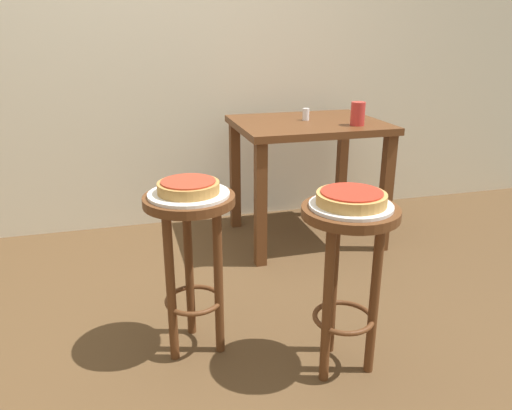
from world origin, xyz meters
TOP-DOWN VIEW (x-y plane):
  - ground_plane at (0.00, 0.00)m, footprint 6.00×6.00m
  - stool_foreground at (0.60, -0.13)m, footprint 0.35×0.35m
  - serving_plate_foreground at (0.60, -0.13)m, footprint 0.29×0.29m
  - pizza_foreground at (0.60, -0.13)m, footprint 0.24×0.24m
  - stool_middle at (0.07, 0.15)m, footprint 0.35×0.35m
  - serving_plate_middle at (0.07, 0.15)m, footprint 0.31×0.31m
  - pizza_middle at (0.07, 0.15)m, footprint 0.23×0.23m
  - dining_table at (0.92, 1.11)m, footprint 0.85×0.70m
  - cup_near_edge at (1.13, 0.91)m, footprint 0.08×0.08m
  - condiment_shaker at (0.91, 1.14)m, footprint 0.04×0.04m

SIDE VIEW (x-z plane):
  - ground_plane at x=0.00m, z-range 0.00..0.00m
  - stool_foreground at x=0.60m, z-range 0.15..0.81m
  - stool_middle at x=0.07m, z-range 0.15..0.81m
  - dining_table at x=0.92m, z-range 0.24..0.97m
  - serving_plate_foreground at x=0.60m, z-range 0.66..0.67m
  - serving_plate_middle at x=0.07m, z-range 0.66..0.67m
  - pizza_foreground at x=0.60m, z-range 0.67..0.72m
  - pizza_middle at x=0.07m, z-range 0.67..0.72m
  - condiment_shaker at x=0.91m, z-range 0.74..0.81m
  - cup_near_edge at x=1.13m, z-range 0.74..0.86m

